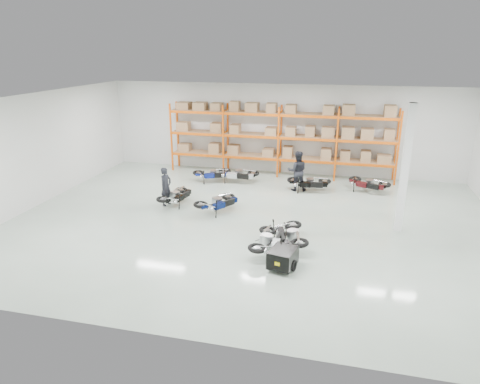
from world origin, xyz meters
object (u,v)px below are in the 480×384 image
(moto_black_far_left, at_px, (176,193))
(moto_back_a, at_px, (212,172))
(moto_silver_left, at_px, (269,237))
(moto_blue_centre, at_px, (218,200))
(person_left, at_px, (166,186))
(moto_touring_right, at_px, (290,231))
(moto_back_d, at_px, (368,181))
(person_back, at_px, (297,171))
(trailer, at_px, (283,258))
(moto_back_c, at_px, (309,180))
(moto_back_b, at_px, (238,171))

(moto_black_far_left, relative_size, moto_back_a, 0.99)
(moto_silver_left, bearing_deg, moto_blue_centre, -46.24)
(moto_blue_centre, relative_size, moto_black_far_left, 1.05)
(moto_blue_centre, height_order, person_left, person_left)
(moto_touring_right, xyz_separation_m, moto_back_d, (2.71, 6.38, -0.02))
(moto_back_a, bearing_deg, moto_blue_centre, 177.53)
(moto_silver_left, relative_size, person_back, 0.92)
(moto_blue_centre, distance_m, person_left, 2.35)
(trailer, relative_size, person_back, 0.84)
(moto_touring_right, xyz_separation_m, trailer, (0.00, -1.60, -0.16))
(moto_silver_left, bearing_deg, moto_back_c, -93.11)
(moto_touring_right, bearing_deg, moto_blue_centre, 128.03)
(moto_blue_centre, bearing_deg, moto_black_far_left, 22.07)
(moto_black_far_left, bearing_deg, trailer, 151.66)
(moto_back_c, xyz_separation_m, person_left, (-5.58, -3.16, 0.27))
(moto_silver_left, distance_m, person_back, 6.47)
(moto_back_a, xyz_separation_m, moto_back_d, (7.27, 0.13, 0.01))
(trailer, height_order, moto_back_c, moto_back_c)
(moto_silver_left, xyz_separation_m, person_left, (-4.86, 3.29, 0.28))
(moto_blue_centre, distance_m, trailer, 5.07)
(moto_silver_left, height_order, moto_back_d, moto_silver_left)
(person_left, bearing_deg, moto_silver_left, -106.25)
(moto_black_far_left, bearing_deg, person_left, 27.84)
(moto_back_a, height_order, person_left, person_left)
(moto_silver_left, height_order, moto_back_a, moto_silver_left)
(moto_blue_centre, height_order, moto_back_b, moto_back_b)
(moto_blue_centre, relative_size, moto_back_b, 0.96)
(moto_blue_centre, distance_m, moto_back_b, 4.04)
(moto_black_far_left, distance_m, moto_back_b, 4.00)
(moto_blue_centre, relative_size, moto_back_a, 1.05)
(trailer, distance_m, moto_back_d, 8.42)
(moto_blue_centre, xyz_separation_m, moto_back_a, (-1.42, 3.87, -0.02))
(trailer, xyz_separation_m, moto_back_a, (-4.56, 7.84, 0.13))
(moto_silver_left, distance_m, moto_back_d, 7.72)
(moto_silver_left, xyz_separation_m, moto_black_far_left, (-4.47, 3.40, -0.02))
(moto_back_a, xyz_separation_m, moto_back_c, (4.69, -0.39, 0.03))
(moto_silver_left, xyz_separation_m, person_back, (0.16, 6.45, 0.40))
(moto_black_far_left, relative_size, moto_back_d, 0.96)
(moto_back_d, xyz_separation_m, person_left, (-8.16, -3.69, 0.29))
(moto_back_a, bearing_deg, moto_silver_left, -172.55)
(moto_back_c, distance_m, moto_back_d, 2.64)
(moto_black_far_left, height_order, moto_back_d, moto_back_d)
(moto_silver_left, xyz_separation_m, moto_back_d, (3.30, 6.98, -0.00))
(moto_back_d, bearing_deg, moto_silver_left, 178.46)
(moto_touring_right, xyz_separation_m, person_back, (-0.43, 5.85, 0.39))
(moto_back_b, relative_size, person_left, 1.11)
(trailer, bearing_deg, moto_back_c, 101.53)
(moto_silver_left, height_order, person_back, person_back)
(person_back, bearing_deg, moto_back_c, 169.59)
(moto_back_c, bearing_deg, trailer, 173.32)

